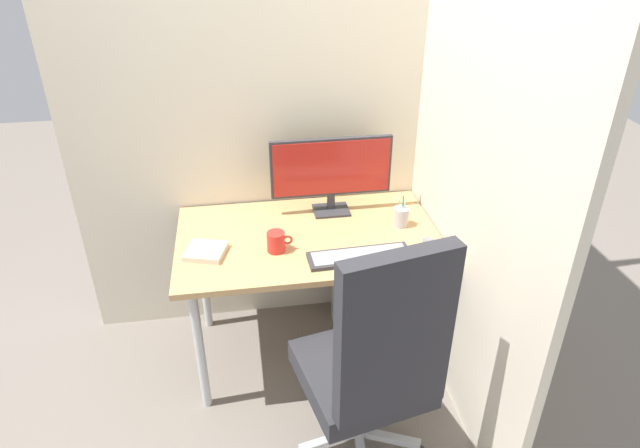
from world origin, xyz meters
name	(u,v)px	position (x,y,z in m)	size (l,w,h in m)	color
ground_plane	(310,349)	(0.00, 0.00, 0.00)	(8.00, 8.00, 0.00)	slate
wall_back	(295,67)	(0.00, 0.40, 1.40)	(2.25, 0.04, 2.80)	beige
wall_side_right	(470,95)	(0.64, -0.14, 1.40)	(0.04, 1.77, 2.80)	beige
desk	(308,248)	(0.00, 0.00, 0.64)	(1.23, 0.74, 0.71)	tan
office_chair	(374,363)	(0.15, -0.71, 0.57)	(0.57, 0.59, 1.14)	black
filing_cabinet	(383,294)	(0.39, 0.03, 0.30)	(0.46, 0.48, 0.60)	gray
monitor	(331,170)	(0.15, 0.22, 0.94)	(0.60, 0.14, 0.39)	#333338
keyboard	(360,256)	(0.20, -0.23, 0.72)	(0.46, 0.15, 0.02)	#333338
mouse	(431,243)	(0.54, -0.19, 0.73)	(0.06, 0.11, 0.04)	slate
pen_holder	(401,216)	(0.45, 0.02, 0.76)	(0.07, 0.07, 0.16)	#B2B5BA
notebook	(206,251)	(-0.47, -0.09, 0.73)	(0.17, 0.16, 0.03)	beige
coffee_mug	(276,242)	(-0.16, -0.11, 0.76)	(0.12, 0.08, 0.09)	red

